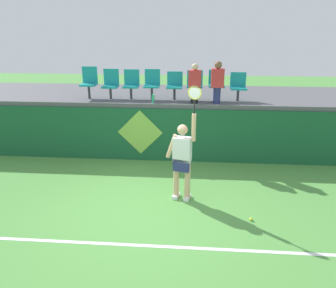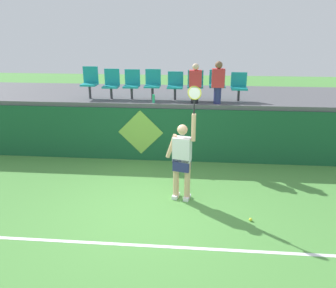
{
  "view_description": "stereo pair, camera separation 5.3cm",
  "coord_description": "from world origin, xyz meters",
  "px_view_note": "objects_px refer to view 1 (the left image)",
  "views": [
    {
      "loc": [
        0.92,
        -6.2,
        3.7
      ],
      "look_at": [
        0.34,
        1.0,
        1.14
      ],
      "focal_mm": 36.37,
      "sensor_mm": 36.0,
      "label": 1
    },
    {
      "loc": [
        0.98,
        -6.2,
        3.7
      ],
      "look_at": [
        0.34,
        1.0,
        1.14
      ],
      "focal_mm": 36.37,
      "sensor_mm": 36.0,
      "label": 2
    }
  ],
  "objects_px": {
    "stadium_chair_6": "(216,83)",
    "stadium_chair_7": "(238,85)",
    "stadium_chair_4": "(175,84)",
    "tennis_player": "(182,158)",
    "spectator_0": "(195,83)",
    "stadium_chair_2": "(131,83)",
    "stadium_chair_5": "(195,83)",
    "stadium_chair_1": "(111,83)",
    "tennis_ball": "(251,219)",
    "water_bottle": "(153,99)",
    "stadium_chair_3": "(152,83)",
    "stadium_chair_0": "(89,81)",
    "spectator_1": "(217,82)"
  },
  "relations": [
    {
      "from": "stadium_chair_6",
      "to": "stadium_chair_7",
      "type": "bearing_deg",
      "value": 0.08
    },
    {
      "from": "stadium_chair_4",
      "to": "tennis_player",
      "type": "bearing_deg",
      "value": -82.94
    },
    {
      "from": "tennis_player",
      "to": "stadium_chair_7",
      "type": "xyz_separation_m",
      "value": [
        1.43,
        2.87,
        1.09
      ]
    },
    {
      "from": "spectator_0",
      "to": "stadium_chair_2",
      "type": "bearing_deg",
      "value": 166.64
    },
    {
      "from": "stadium_chair_2",
      "to": "stadium_chair_5",
      "type": "bearing_deg",
      "value": -0.13
    },
    {
      "from": "stadium_chair_1",
      "to": "stadium_chair_4",
      "type": "relative_size",
      "value": 1.07
    },
    {
      "from": "stadium_chair_2",
      "to": "stadium_chair_7",
      "type": "height_order",
      "value": "stadium_chair_2"
    },
    {
      "from": "tennis_ball",
      "to": "water_bottle",
      "type": "relative_size",
      "value": 0.29
    },
    {
      "from": "stadium_chair_5",
      "to": "stadium_chair_6",
      "type": "height_order",
      "value": "stadium_chair_6"
    },
    {
      "from": "stadium_chair_6",
      "to": "stadium_chair_7",
      "type": "distance_m",
      "value": 0.61
    },
    {
      "from": "spectator_0",
      "to": "stadium_chair_7",
      "type": "bearing_deg",
      "value": 19.32
    },
    {
      "from": "stadium_chair_3",
      "to": "stadium_chair_5",
      "type": "height_order",
      "value": "stadium_chair_3"
    },
    {
      "from": "water_bottle",
      "to": "stadium_chair_5",
      "type": "height_order",
      "value": "stadium_chair_5"
    },
    {
      "from": "stadium_chair_3",
      "to": "stadium_chair_4",
      "type": "xyz_separation_m",
      "value": [
        0.65,
        -0.0,
        -0.03
      ]
    },
    {
      "from": "stadium_chair_0",
      "to": "spectator_1",
      "type": "xyz_separation_m",
      "value": [
        3.66,
        -0.43,
        0.1
      ]
    },
    {
      "from": "stadium_chair_2",
      "to": "spectator_0",
      "type": "xyz_separation_m",
      "value": [
        1.82,
        -0.43,
        0.1
      ]
    },
    {
      "from": "stadium_chair_5",
      "to": "stadium_chair_7",
      "type": "xyz_separation_m",
      "value": [
        1.22,
        -0.0,
        -0.04
      ]
    },
    {
      "from": "tennis_ball",
      "to": "spectator_1",
      "type": "distance_m",
      "value": 3.98
    },
    {
      "from": "tennis_player",
      "to": "tennis_ball",
      "type": "height_order",
      "value": "tennis_player"
    },
    {
      "from": "water_bottle",
      "to": "stadium_chair_1",
      "type": "height_order",
      "value": "stadium_chair_1"
    },
    {
      "from": "stadium_chair_0",
      "to": "stadium_chair_1",
      "type": "relative_size",
      "value": 1.07
    },
    {
      "from": "stadium_chair_7",
      "to": "stadium_chair_5",
      "type": "bearing_deg",
      "value": 180.0
    },
    {
      "from": "stadium_chair_1",
      "to": "stadium_chair_2",
      "type": "relative_size",
      "value": 1.01
    },
    {
      "from": "tennis_ball",
      "to": "stadium_chair_1",
      "type": "distance_m",
      "value": 5.56
    },
    {
      "from": "stadium_chair_2",
      "to": "stadium_chair_5",
      "type": "relative_size",
      "value": 1.0
    },
    {
      "from": "stadium_chair_2",
      "to": "stadium_chair_4",
      "type": "relative_size",
      "value": 1.06
    },
    {
      "from": "tennis_ball",
      "to": "spectator_0",
      "type": "relative_size",
      "value": 0.06
    },
    {
      "from": "stadium_chair_7",
      "to": "stadium_chair_6",
      "type": "bearing_deg",
      "value": -179.92
    },
    {
      "from": "tennis_player",
      "to": "spectator_0",
      "type": "bearing_deg",
      "value": 84.98
    },
    {
      "from": "stadium_chair_6",
      "to": "spectator_0",
      "type": "bearing_deg",
      "value": -145.04
    },
    {
      "from": "stadium_chair_5",
      "to": "spectator_1",
      "type": "distance_m",
      "value": 0.75
    },
    {
      "from": "stadium_chair_2",
      "to": "stadium_chair_3",
      "type": "height_order",
      "value": "stadium_chair_3"
    },
    {
      "from": "stadium_chair_0",
      "to": "stadium_chair_7",
      "type": "height_order",
      "value": "stadium_chair_0"
    },
    {
      "from": "tennis_player",
      "to": "stadium_chair_4",
      "type": "distance_m",
      "value": 3.09
    },
    {
      "from": "tennis_player",
      "to": "stadium_chair_4",
      "type": "height_order",
      "value": "tennis_player"
    },
    {
      "from": "stadium_chair_4",
      "to": "stadium_chair_7",
      "type": "relative_size",
      "value": 1.0
    },
    {
      "from": "tennis_player",
      "to": "stadium_chair_2",
      "type": "relative_size",
      "value": 3.06
    },
    {
      "from": "stadium_chair_7",
      "to": "stadium_chair_1",
      "type": "bearing_deg",
      "value": 179.89
    },
    {
      "from": "stadium_chair_6",
      "to": "tennis_ball",
      "type": "bearing_deg",
      "value": -80.93
    },
    {
      "from": "tennis_player",
      "to": "stadium_chair_4",
      "type": "xyz_separation_m",
      "value": [
        -0.36,
        2.87,
        1.1
      ]
    },
    {
      "from": "tennis_player",
      "to": "stadium_chair_1",
      "type": "bearing_deg",
      "value": 127.45
    },
    {
      "from": "stadium_chair_4",
      "to": "stadium_chair_5",
      "type": "relative_size",
      "value": 0.94
    },
    {
      "from": "water_bottle",
      "to": "spectator_1",
      "type": "distance_m",
      "value": 1.81
    },
    {
      "from": "tennis_ball",
      "to": "stadium_chair_0",
      "type": "distance_m",
      "value": 6.01
    },
    {
      "from": "tennis_ball",
      "to": "stadium_chair_5",
      "type": "distance_m",
      "value": 4.39
    },
    {
      "from": "water_bottle",
      "to": "stadium_chair_5",
      "type": "xyz_separation_m",
      "value": [
        1.13,
        0.49,
        0.35
      ]
    },
    {
      "from": "stadium_chair_3",
      "to": "spectator_1",
      "type": "height_order",
      "value": "spectator_1"
    },
    {
      "from": "tennis_player",
      "to": "stadium_chair_2",
      "type": "height_order",
      "value": "tennis_player"
    },
    {
      "from": "stadium_chair_4",
      "to": "stadium_chair_1",
      "type": "bearing_deg",
      "value": 179.74
    },
    {
      "from": "water_bottle",
      "to": "stadium_chair_4",
      "type": "bearing_deg",
      "value": 40.85
    }
  ]
}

